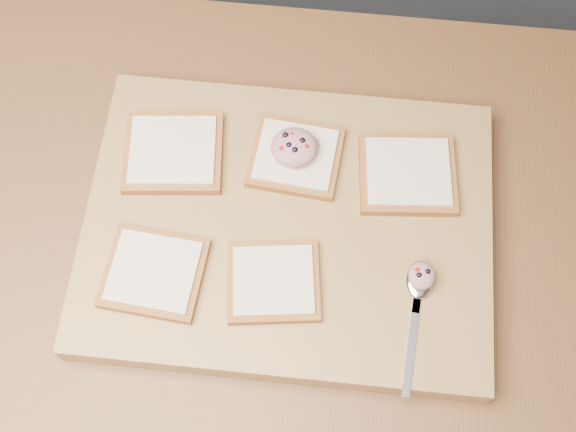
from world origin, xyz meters
name	(u,v)px	position (x,y,z in m)	size (l,w,h in m)	color
ground	(245,371)	(0.00, 0.00, 0.00)	(4.00, 4.00, 0.00)	#515459
island_counter	(233,324)	(0.00, 0.00, 0.45)	(2.00, 0.80, 0.90)	slate
cutting_board	(288,227)	(0.11, 0.02, 0.92)	(0.53, 0.40, 0.04)	#A58246
bread_far_left	(173,152)	(-0.06, 0.10, 0.95)	(0.14, 0.13, 0.02)	#9B5B28
bread_far_center	(296,157)	(0.11, 0.11, 0.95)	(0.13, 0.12, 0.02)	#9B5B28
bread_far_right	(408,174)	(0.26, 0.10, 0.95)	(0.14, 0.13, 0.02)	#9B5B28
bread_near_left	(154,273)	(-0.05, -0.07, 0.95)	(0.13, 0.12, 0.02)	#9B5B28
bread_near_center	(274,282)	(0.10, -0.07, 0.95)	(0.13, 0.12, 0.02)	#9B5B28
tuna_salad_dollop	(294,147)	(0.10, 0.11, 0.97)	(0.06, 0.06, 0.03)	tan
spoon	(418,289)	(0.28, -0.06, 0.95)	(0.04, 0.17, 0.01)	silver
spoon_salad	(422,276)	(0.28, -0.05, 0.96)	(0.03, 0.04, 0.02)	tan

